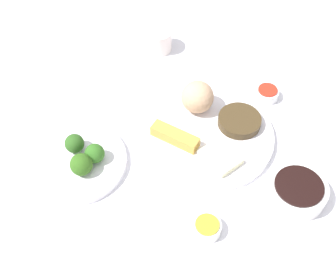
{
  "coord_description": "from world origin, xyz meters",
  "views": [
    {
      "loc": [
        -0.32,
        -0.51,
        0.78
      ],
      "look_at": [
        -0.07,
        0.02,
        0.06
      ],
      "focal_mm": 47.63,
      "sensor_mm": 36.0,
      "label": 1
    }
  ],
  "objects_px": {
    "soy_sauce_bowl": "(297,191)",
    "sauce_ramekin_sweet_and_sour": "(267,94)",
    "main_plate": "(207,135)",
    "sauce_ramekin_hot_mustard": "(207,228)",
    "teacup": "(158,40)",
    "broccoli_plate": "(77,162)"
  },
  "relations": [
    {
      "from": "soy_sauce_bowl",
      "to": "sauce_ramekin_sweet_and_sour",
      "type": "bearing_deg",
      "value": 68.1
    },
    {
      "from": "main_plate",
      "to": "sauce_ramekin_hot_mustard",
      "type": "height_order",
      "value": "sauce_ramekin_hot_mustard"
    },
    {
      "from": "sauce_ramekin_sweet_and_sour",
      "to": "teacup",
      "type": "xyz_separation_m",
      "value": [
        -0.15,
        0.27,
        0.02
      ]
    },
    {
      "from": "soy_sauce_bowl",
      "to": "sauce_ramekin_hot_mustard",
      "type": "distance_m",
      "value": 0.2
    },
    {
      "from": "main_plate",
      "to": "sauce_ramekin_sweet_and_sour",
      "type": "distance_m",
      "value": 0.19
    },
    {
      "from": "main_plate",
      "to": "broccoli_plate",
      "type": "distance_m",
      "value": 0.29
    },
    {
      "from": "main_plate",
      "to": "soy_sauce_bowl",
      "type": "relative_size",
      "value": 2.49
    },
    {
      "from": "main_plate",
      "to": "soy_sauce_bowl",
      "type": "bearing_deg",
      "value": -68.36
    },
    {
      "from": "broccoli_plate",
      "to": "soy_sauce_bowl",
      "type": "distance_m",
      "value": 0.45
    },
    {
      "from": "sauce_ramekin_sweet_and_sour",
      "to": "main_plate",
      "type": "bearing_deg",
      "value": -166.43
    },
    {
      "from": "sauce_ramekin_sweet_and_sour",
      "to": "sauce_ramekin_hot_mustard",
      "type": "bearing_deg",
      "value": -140.83
    },
    {
      "from": "broccoli_plate",
      "to": "soy_sauce_bowl",
      "type": "height_order",
      "value": "soy_sauce_bowl"
    },
    {
      "from": "teacup",
      "to": "soy_sauce_bowl",
      "type": "bearing_deg",
      "value": -84.33
    },
    {
      "from": "main_plate",
      "to": "teacup",
      "type": "xyz_separation_m",
      "value": [
        0.03,
        0.32,
        0.02
      ]
    },
    {
      "from": "sauce_ramekin_hot_mustard",
      "to": "teacup",
      "type": "relative_size",
      "value": 0.79
    },
    {
      "from": "soy_sauce_bowl",
      "to": "teacup",
      "type": "xyz_separation_m",
      "value": [
        -0.05,
        0.52,
        0.01
      ]
    },
    {
      "from": "main_plate",
      "to": "sauce_ramekin_hot_mustard",
      "type": "xyz_separation_m",
      "value": [
        -0.11,
        -0.2,
        0.0
      ]
    },
    {
      "from": "main_plate",
      "to": "sauce_ramekin_sweet_and_sour",
      "type": "xyz_separation_m",
      "value": [
        0.18,
        0.04,
        0.0
      ]
    },
    {
      "from": "sauce_ramekin_hot_mustard",
      "to": "soy_sauce_bowl",
      "type": "bearing_deg",
      "value": -3.26
    },
    {
      "from": "broccoli_plate",
      "to": "sauce_ramekin_sweet_and_sour",
      "type": "distance_m",
      "value": 0.46
    },
    {
      "from": "sauce_ramekin_hot_mustard",
      "to": "teacup",
      "type": "bearing_deg",
      "value": 74.43
    },
    {
      "from": "main_plate",
      "to": "broccoli_plate",
      "type": "bearing_deg",
      "value": 168.57
    }
  ]
}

